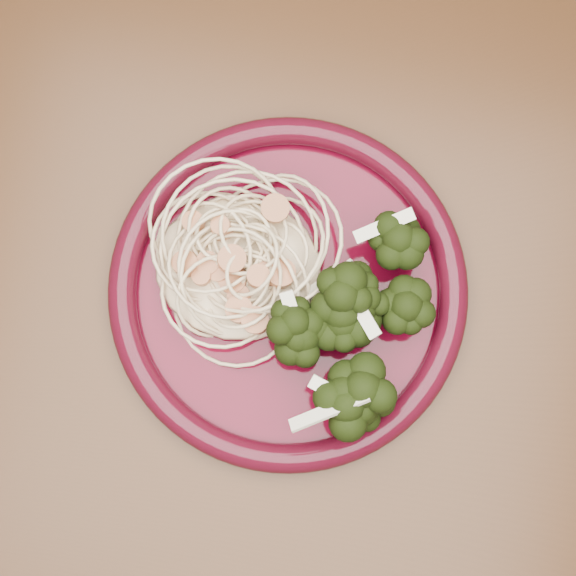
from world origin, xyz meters
The scene contains 6 objects.
dining_table centered at (0.00, 0.00, 0.65)m, with size 1.20×0.80×0.75m.
dinner_plate centered at (0.01, 0.05, 0.76)m, with size 0.34×0.34×0.02m.
spaghetti_pile centered at (-0.04, 0.06, 0.77)m, with size 0.13×0.12×0.03m, color beige.
scallop_cluster centered at (-0.04, 0.06, 0.80)m, with size 0.11×0.11×0.04m, color #C67B4A, non-canonical shape.
broccoli_pile centered at (0.06, 0.03, 0.78)m, with size 0.09×0.15×0.05m, color black.
onion_garnish centered at (0.06, 0.03, 0.81)m, with size 0.06×0.10×0.05m, color beige, non-canonical shape.
Camera 1 is at (0.03, -0.05, 1.39)m, focal length 50.00 mm.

